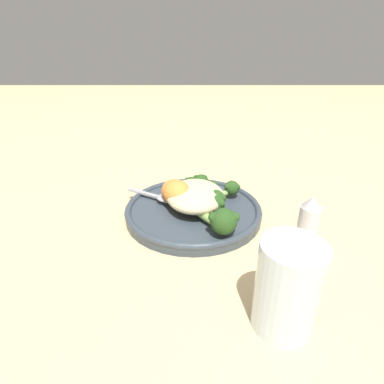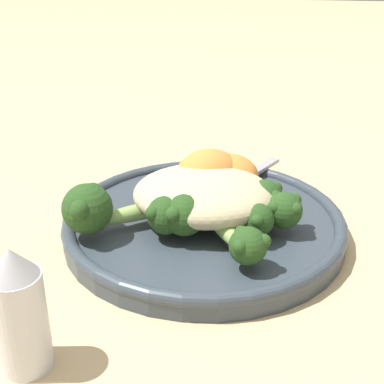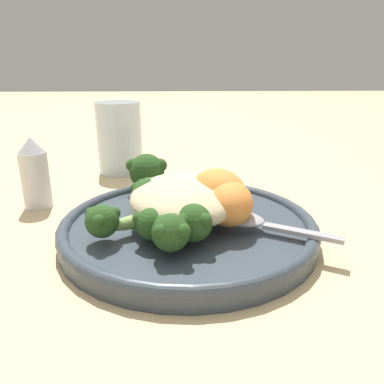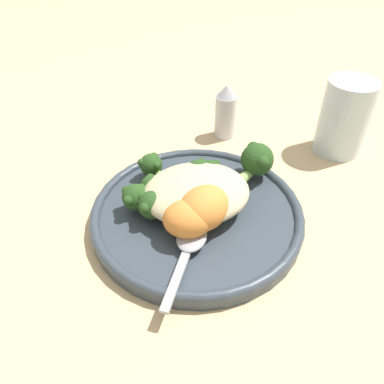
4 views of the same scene
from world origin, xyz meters
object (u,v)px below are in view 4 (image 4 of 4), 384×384
object	(u,v)px
quinoa_mound	(200,192)
broccoli_stalk_3	(163,175)
broccoli_stalk_4	(165,192)
spoon	(189,244)
broccoli_stalk_2	(200,180)
sweet_potato_chunk_1	(204,208)
salt_shaker	(226,112)
broccoli_stalk_0	(252,165)
water_glass	(344,118)
broccoli_stalk_1	(210,178)
plate	(197,213)
sweet_potato_chunk_0	(189,219)
broccoli_stalk_5	(155,201)
broccoli_stalk_6	(164,206)

from	to	relation	value
quinoa_mound	broccoli_stalk_3	size ratio (longest dim) A/B	1.12
broccoli_stalk_4	spoon	bearing A→B (deg)	136.47
broccoli_stalk_2	sweet_potato_chunk_1	world-z (taller)	sweet_potato_chunk_1
broccoli_stalk_2	spoon	size ratio (longest dim) A/B	0.81
broccoli_stalk_4	salt_shaker	distance (m)	0.20
broccoli_stalk_2	salt_shaker	world-z (taller)	salt_shaker
broccoli_stalk_0	water_glass	distance (m)	0.17
broccoli_stalk_1	spoon	distance (m)	0.10
broccoli_stalk_3	spoon	size ratio (longest dim) A/B	1.01
broccoli_stalk_1	salt_shaker	bearing A→B (deg)	-2.92
plate	broccoli_stalk_1	bearing A→B (deg)	53.94
sweet_potato_chunk_0	broccoli_stalk_3	bearing A→B (deg)	97.21
broccoli_stalk_3	salt_shaker	bearing A→B (deg)	-73.97
quinoa_mound	salt_shaker	world-z (taller)	salt_shaker
broccoli_stalk_4	sweet_potato_chunk_0	xyz separation A→B (m)	(0.01, -0.06, 0.01)
broccoli_stalk_5	sweet_potato_chunk_1	bearing A→B (deg)	161.36
plate	spoon	bearing A→B (deg)	-111.90
spoon	water_glass	xyz separation A→B (m)	(0.26, 0.16, 0.03)
spoon	sweet_potato_chunk_1	bearing A→B (deg)	170.75
broccoli_stalk_6	spoon	xyz separation A→B (m)	(0.02, -0.05, -0.01)
broccoli_stalk_0	broccoli_stalk_4	bearing A→B (deg)	154.37
broccoli_stalk_2	broccoli_stalk_6	distance (m)	0.06
plate	broccoli_stalk_6	size ratio (longest dim) A/B	2.64
broccoli_stalk_4	spoon	distance (m)	0.08
broccoli_stalk_2	salt_shaker	xyz separation A→B (m)	(0.08, 0.15, 0.00)
broccoli_stalk_4	salt_shaker	size ratio (longest dim) A/B	0.96
plate	broccoli_stalk_0	size ratio (longest dim) A/B	2.22
plate	broccoli_stalk_0	bearing A→B (deg)	26.44
broccoli_stalk_4	salt_shaker	world-z (taller)	salt_shaker
broccoli_stalk_4	broccoli_stalk_5	bearing A→B (deg)	82.59
sweet_potato_chunk_1	water_glass	size ratio (longest dim) A/B	0.57
broccoli_stalk_4	broccoli_stalk_5	size ratio (longest dim) A/B	0.70
broccoli_stalk_0	broccoli_stalk_5	distance (m)	0.13
plate	spoon	xyz separation A→B (m)	(-0.02, -0.06, 0.01)
broccoli_stalk_5	spoon	distance (m)	0.07
broccoli_stalk_0	broccoli_stalk_2	world-z (taller)	broccoli_stalk_0
broccoli_stalk_0	broccoli_stalk_6	xyz separation A→B (m)	(-0.12, -0.04, -0.00)
broccoli_stalk_1	salt_shaker	distance (m)	0.16
broccoli_stalk_5	salt_shaker	size ratio (longest dim) A/B	1.39
broccoli_stalk_2	salt_shaker	distance (m)	0.17
broccoli_stalk_0	sweet_potato_chunk_1	size ratio (longest dim) A/B	1.83
plate	broccoli_stalk_5	xyz separation A→B (m)	(-0.05, 0.01, 0.02)
broccoli_stalk_2	sweet_potato_chunk_0	distance (m)	0.07
sweet_potato_chunk_0	sweet_potato_chunk_1	size ratio (longest dim) A/B	0.89
salt_shaker	broccoli_stalk_6	bearing A→B (deg)	-125.14
broccoli_stalk_0	broccoli_stalk_6	size ratio (longest dim) A/B	1.19
quinoa_mound	broccoli_stalk_1	world-z (taller)	quinoa_mound
plate	sweet_potato_chunk_1	xyz separation A→B (m)	(-0.00, -0.03, 0.03)
broccoli_stalk_1	broccoli_stalk_3	xyz separation A→B (m)	(-0.05, 0.02, -0.00)
broccoli_stalk_1	quinoa_mound	bearing A→B (deg)	166.14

